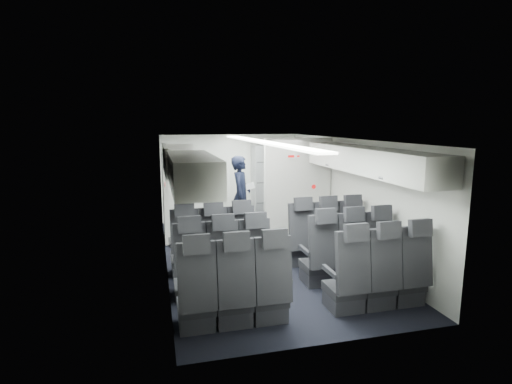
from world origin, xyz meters
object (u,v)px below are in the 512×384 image
boarding_door (166,195)px  flight_attendant (241,196)px  carry_on_bag (182,160)px  galley_unit (270,183)px  seat_row_front (270,245)px  seat_row_rear (309,286)px  seat_row_mid (287,262)px

boarding_door → flight_attendant: bearing=0.8°
carry_on_bag → flight_attendant: bearing=55.1°
boarding_door → carry_on_bag: size_ratio=4.30×
galley_unit → boarding_door: size_ratio=1.02×
flight_attendant → boarding_door: bearing=112.5°
galley_unit → flight_attendant: galley_unit is taller
seat_row_front → flight_attendant: 2.16m
seat_row_front → galley_unit: 3.43m
seat_row_rear → carry_on_bag: size_ratio=7.69×
seat_row_front → seat_row_rear: size_ratio=1.00×
boarding_door → flight_attendant: size_ratio=1.07×
seat_row_mid → carry_on_bag: (-1.37, 1.52, 1.40)m
flight_attendant → seat_row_mid: bearing=-157.6°
seat_row_rear → boarding_door: boarding_door is taller
seat_row_front → boarding_door: boarding_door is taller
seat_row_mid → seat_row_rear: (0.00, -0.90, 0.00)m
galley_unit → carry_on_bag: 3.62m
boarding_door → flight_attendant: 1.60m
seat_row_mid → galley_unit: (0.95, 4.15, 0.55)m
seat_row_rear → boarding_door: 4.25m
galley_unit → seat_row_mid: bearing=-102.9°
seat_row_mid → boarding_door: boarding_door is taller
seat_row_mid → galley_unit: size_ratio=1.75×
seat_row_mid → seat_row_rear: size_ratio=1.00×
seat_row_front → seat_row_mid: bearing=-90.0°
seat_row_rear → boarding_door: size_ratio=1.79×
flight_attendant → carry_on_bag: (-1.33, -1.49, 0.94)m
seat_row_mid → carry_on_bag: size_ratio=7.69×
seat_row_mid → carry_on_bag: 2.48m
seat_row_front → galley_unit: galley_unit is taller
flight_attendant → seat_row_front: bearing=-157.3°
galley_unit → carry_on_bag: bearing=-131.4°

